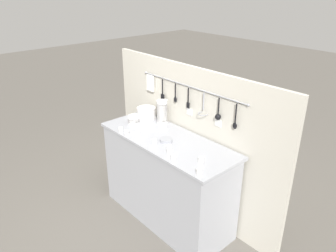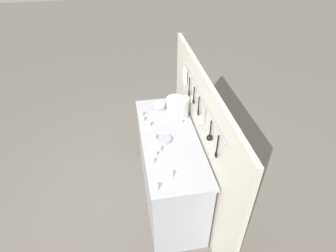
% 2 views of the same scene
% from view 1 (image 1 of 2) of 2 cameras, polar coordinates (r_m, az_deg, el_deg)
% --- Properties ---
extents(ground_plane, '(20.00, 20.00, 0.00)m').
position_cam_1_polar(ground_plane, '(3.71, -0.16, -15.33)').
color(ground_plane, '#666059').
extents(counter, '(1.50, 0.58, 0.94)m').
position_cam_1_polar(counter, '(3.43, -0.17, -9.24)').
color(counter, '#9EA0A8').
rests_on(counter, ground).
extents(back_wall, '(2.30, 0.11, 1.61)m').
position_cam_1_polar(back_wall, '(3.45, 3.86, -2.59)').
color(back_wall, beige).
rests_on(back_wall, ground).
extents(bowl_stack_tall_left, '(0.12, 0.12, 0.10)m').
position_cam_1_polar(bowl_stack_tall_left, '(3.50, -5.98, 1.08)').
color(bowl_stack_tall_left, white).
rests_on(bowl_stack_tall_left, counter).
extents(bowl_stack_short_front, '(0.11, 0.11, 0.25)m').
position_cam_1_polar(bowl_stack_short_front, '(3.49, -1.05, 2.49)').
color(bowl_stack_short_front, white).
rests_on(bowl_stack_short_front, counter).
extents(plate_stack, '(0.21, 0.21, 0.13)m').
position_cam_1_polar(plate_stack, '(3.62, -3.80, 2.24)').
color(plate_stack, white).
rests_on(plate_stack, counter).
extents(steel_mixing_bowl, '(0.12, 0.12, 0.03)m').
position_cam_1_polar(steel_mixing_bowl, '(3.12, -0.34, -2.48)').
color(steel_mixing_bowl, '#93969E').
rests_on(steel_mixing_bowl, counter).
extents(cup_front_left, '(0.04, 0.04, 0.05)m').
position_cam_1_polar(cup_front_left, '(3.27, -7.23, -1.19)').
color(cup_front_left, white).
rests_on(cup_front_left, counter).
extents(cup_edge_far, '(0.04, 0.04, 0.05)m').
position_cam_1_polar(cup_edge_far, '(3.42, -0.59, 0.17)').
color(cup_edge_far, white).
rests_on(cup_edge_far, counter).
extents(cup_back_left, '(0.04, 0.04, 0.05)m').
position_cam_1_polar(cup_back_left, '(3.35, -8.24, -0.62)').
color(cup_back_left, white).
rests_on(cup_back_left, counter).
extents(cup_mid_row, '(0.04, 0.04, 0.05)m').
position_cam_1_polar(cup_mid_row, '(2.79, 5.75, -5.93)').
color(cup_mid_row, white).
rests_on(cup_mid_row, counter).
extents(cup_by_caddy, '(0.04, 0.04, 0.05)m').
position_cam_1_polar(cup_by_caddy, '(2.91, 0.21, -4.44)').
color(cup_by_caddy, white).
rests_on(cup_by_caddy, counter).
extents(cup_centre, '(0.04, 0.04, 0.05)m').
position_cam_1_polar(cup_centre, '(2.63, 5.43, -7.96)').
color(cup_centre, white).
rests_on(cup_centre, counter).
extents(cup_front_right, '(0.04, 0.04, 0.05)m').
position_cam_1_polar(cup_front_right, '(3.08, -2.35, -2.73)').
color(cup_front_right, white).
rests_on(cup_front_right, counter).
extents(cup_beside_plates, '(0.04, 0.04, 0.05)m').
position_cam_1_polar(cup_beside_plates, '(2.97, 0.16, -3.77)').
color(cup_beside_plates, white).
rests_on(cup_beside_plates, counter).
extents(cup_edge_near, '(0.04, 0.04, 0.05)m').
position_cam_1_polar(cup_edge_near, '(3.23, -5.35, -1.47)').
color(cup_edge_near, white).
rests_on(cup_edge_near, counter).
extents(cup_back_right, '(0.04, 0.04, 0.05)m').
position_cam_1_polar(cup_back_right, '(2.82, 0.91, -5.47)').
color(cup_back_right, white).
rests_on(cup_back_right, counter).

